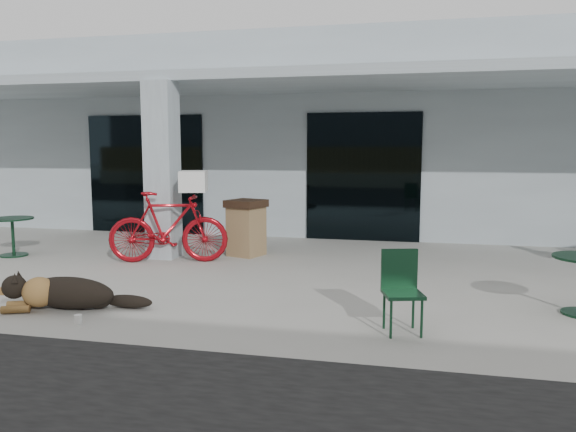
% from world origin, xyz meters
% --- Properties ---
extents(ground, '(80.00, 80.00, 0.00)m').
position_xyz_m(ground, '(0.00, 0.00, 0.00)').
color(ground, '#A6A59D').
rests_on(ground, ground).
extents(building, '(22.00, 7.00, 4.50)m').
position_xyz_m(building, '(0.00, 8.50, 2.25)').
color(building, '#B1C0C8').
rests_on(building, ground).
extents(storefront_glass_left, '(2.80, 0.06, 2.70)m').
position_xyz_m(storefront_glass_left, '(-3.20, 4.98, 1.35)').
color(storefront_glass_left, black).
rests_on(storefront_glass_left, ground).
extents(storefront_glass_right, '(2.40, 0.06, 2.70)m').
position_xyz_m(storefront_glass_right, '(1.80, 4.98, 1.35)').
color(storefront_glass_right, black).
rests_on(storefront_glass_right, ground).
extents(column, '(0.50, 0.50, 3.12)m').
position_xyz_m(column, '(-1.50, 2.30, 1.56)').
color(column, '#B1C0C8').
rests_on(column, ground).
extents(overhang, '(22.00, 2.80, 0.18)m').
position_xyz_m(overhang, '(0.00, 3.60, 3.21)').
color(overhang, '#B1C0C8').
rests_on(overhang, column).
extents(bicycle, '(2.12, 1.11, 1.23)m').
position_xyz_m(bicycle, '(-1.23, 1.90, 0.61)').
color(bicycle, '#A10D16').
rests_on(bicycle, ground).
extents(laundry_basket, '(0.58, 0.69, 0.35)m').
position_xyz_m(laundry_basket, '(-0.80, 2.02, 1.40)').
color(laundry_basket, white).
rests_on(laundry_basket, bicycle).
extents(dog, '(1.45, 0.94, 0.46)m').
position_xyz_m(dog, '(-1.20, -1.00, 0.23)').
color(dog, black).
rests_on(dog, ground).
extents(cup_near_dog, '(0.09, 0.09, 0.11)m').
position_xyz_m(cup_near_dog, '(-0.76, -1.50, 0.05)').
color(cup_near_dog, white).
rests_on(cup_near_dog, ground).
extents(cafe_table_near, '(0.81, 0.81, 0.70)m').
position_xyz_m(cafe_table_near, '(-4.25, 1.80, 0.35)').
color(cafe_table_near, '#123520').
rests_on(cafe_table_near, ground).
extents(cafe_chair_far_a, '(0.50, 0.53, 0.88)m').
position_xyz_m(cafe_chair_far_a, '(2.80, -1.00, 0.44)').
color(cafe_chair_far_a, '#123520').
rests_on(cafe_chair_far_a, ground).
extents(trash_receptacle, '(0.77, 0.77, 1.03)m').
position_xyz_m(trash_receptacle, '(-0.11, 2.80, 0.51)').
color(trash_receptacle, olive).
rests_on(trash_receptacle, ground).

